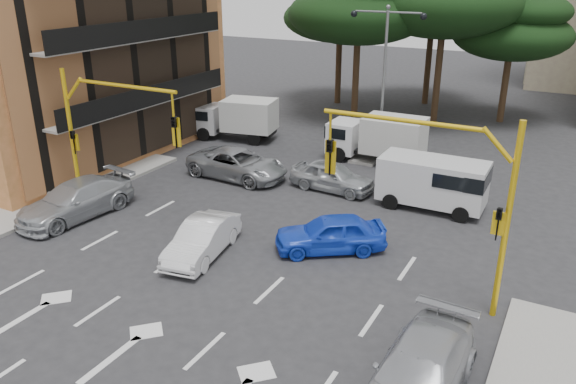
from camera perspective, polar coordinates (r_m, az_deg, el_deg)
name	(u,v)px	position (r m, az deg, el deg)	size (l,w,h in m)	color
ground	(218,275)	(19.38, -7.08, -8.39)	(120.00, 120.00, 0.00)	#28282B
median_strip	(379,149)	(32.59, 9.26, 4.36)	(1.40, 6.00, 0.15)	gray
apartment_orange	(28,23)	(35.35, -24.92, 15.28)	(15.19, 16.15, 13.70)	#A06232
pine_left_near	(360,3)	(38.14, 7.29, 18.51)	(9.15, 9.15, 10.23)	#382616
pine_left_far	(341,9)	(43.02, 5.40, 18.02)	(8.32, 8.32, 9.30)	#382616
pine_right	(514,27)	(39.91, 21.98, 15.32)	(7.49, 7.49, 8.37)	#382616
signal_mast_right	(446,184)	(16.85, 15.75, 0.77)	(5.79, 0.37, 6.00)	yellow
signal_mast_left	(101,126)	(23.56, -18.44, 6.41)	(5.79, 0.37, 6.00)	yellow
street_lamp_center	(385,53)	(31.43, 9.87, 13.70)	(4.16, 0.36, 7.77)	slate
car_white_hatch	(202,239)	(20.42, -8.71, -4.75)	(1.38, 3.96, 1.30)	silver
car_blue_compact	(330,233)	(20.59, 4.32, -4.21)	(1.62, 4.03, 1.37)	blue
car_silver_wagon	(76,200)	(24.89, -20.77, -0.76)	(2.08, 5.11, 1.48)	#A7AAAF
car_silver_cross_a	(237,164)	(27.79, -5.15, 2.86)	(2.36, 5.11, 1.42)	#929599
car_silver_cross_b	(332,176)	(26.19, 4.51, 1.60)	(1.61, 3.99, 1.36)	#A8ACB0
car_silver_parked	(419,375)	(14.37, 13.15, -17.61)	(1.99, 4.89, 1.42)	#A7A9AF
van_white	(432,183)	(24.80, 14.43, 0.85)	(2.01, 4.45, 2.23)	silver
box_truck_a	(235,119)	(34.17, -5.36, 7.39)	(2.12, 5.04, 2.48)	silver
box_truck_b	(377,139)	(30.19, 8.99, 5.33)	(2.16, 5.14, 2.53)	white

